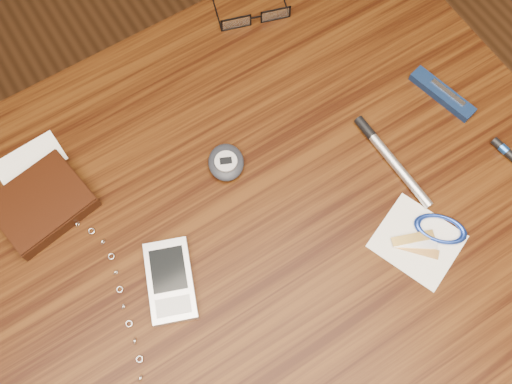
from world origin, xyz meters
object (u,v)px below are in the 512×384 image
(silver_pen, at_px, (387,154))
(pedometer, at_px, (226,162))
(wallet_and_card, at_px, (42,203))
(pda_phone, at_px, (170,281))
(desk, at_px, (219,271))
(eyeglasses, at_px, (255,16))
(notepad_keys, at_px, (430,235))
(pocket_knife, at_px, (442,94))

(silver_pen, bearing_deg, pedometer, 151.35)
(wallet_and_card, xyz_separation_m, pda_phone, (0.09, -0.18, -0.00))
(desk, xyz_separation_m, wallet_and_card, (-0.16, 0.17, 0.11))
(eyeglasses, distance_m, pda_phone, 0.41)
(pda_phone, bearing_deg, eyeglasses, 43.11)
(wallet_and_card, bearing_deg, silver_pen, -23.22)
(notepad_keys, relative_size, silver_pen, 0.86)
(pda_phone, relative_size, pedometer, 1.65)
(pedometer, xyz_separation_m, notepad_keys, (0.17, -0.22, -0.01))
(pocket_knife, bearing_deg, silver_pen, -164.62)
(desk, distance_m, silver_pen, 0.29)
(pedometer, bearing_deg, silver_pen, -28.65)
(pda_phone, bearing_deg, silver_pen, -0.76)
(desk, bearing_deg, wallet_and_card, 132.18)
(silver_pen, bearing_deg, eyeglasses, 96.30)
(wallet_and_card, xyz_separation_m, pocket_knife, (0.54, -0.15, -0.01))
(desk, distance_m, wallet_and_card, 0.26)
(wallet_and_card, bearing_deg, pocket_knife, -15.15)
(desk, relative_size, pedometer, 14.30)
(desk, height_order, eyeglasses, eyeglasses)
(wallet_and_card, height_order, pocket_knife, wallet_and_card)
(wallet_and_card, distance_m, pocket_knife, 0.56)
(notepad_keys, height_order, silver_pen, silver_pen)
(pocket_knife, relative_size, silver_pen, 0.67)
(pocket_knife, bearing_deg, pedometer, 167.32)
(pda_phone, relative_size, silver_pen, 0.75)
(notepad_keys, xyz_separation_m, silver_pen, (0.02, 0.12, 0.00))
(notepad_keys, bearing_deg, pocket_knife, 46.86)
(eyeglasses, relative_size, pedometer, 1.95)
(wallet_and_card, relative_size, pedometer, 2.22)
(wallet_and_card, bearing_deg, pda_phone, -62.75)
(desk, distance_m, notepad_keys, 0.30)
(pedometer, xyz_separation_m, pocket_knife, (0.31, -0.07, -0.00))
(pocket_knife, bearing_deg, eyeglasses, 121.47)
(desk, xyz_separation_m, pocket_knife, (0.39, 0.02, 0.11))
(silver_pen, bearing_deg, pocket_knife, 15.38)
(wallet_and_card, height_order, silver_pen, wallet_and_card)
(pedometer, xyz_separation_m, silver_pen, (0.19, -0.10, -0.00))
(pocket_knife, bearing_deg, notepad_keys, -133.14)
(silver_pen, bearing_deg, desk, 178.12)
(eyeglasses, height_order, silver_pen, eyeglasses)
(wallet_and_card, distance_m, pedometer, 0.24)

